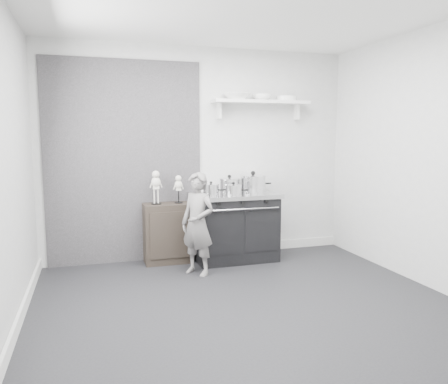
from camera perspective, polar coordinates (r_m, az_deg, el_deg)
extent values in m
plane|color=black|center=(4.26, 2.97, -14.48)|extent=(4.00, 4.00, 0.00)
cube|color=silver|center=(5.68, -3.22, 5.01)|extent=(4.00, 0.02, 2.70)
cube|color=silver|center=(2.36, 18.39, 1.18)|extent=(4.00, 0.02, 2.70)
cube|color=silver|center=(3.77, -26.79, 2.97)|extent=(0.02, 3.60, 2.70)
cube|color=silver|center=(5.02, 25.11, 3.99)|extent=(0.02, 3.60, 2.70)
cube|color=silver|center=(4.11, 3.24, 23.10)|extent=(4.00, 3.60, 0.02)
cube|color=black|center=(5.52, -12.81, 3.73)|extent=(1.90, 0.02, 2.50)
cube|color=silver|center=(6.17, 6.03, -6.95)|extent=(2.00, 0.03, 0.12)
cube|color=silver|center=(4.06, -25.39, -15.47)|extent=(0.03, 3.60, 0.12)
cube|color=silver|center=(5.82, 4.88, 11.66)|extent=(1.30, 0.26, 0.04)
cube|color=silver|center=(5.69, -0.63, 10.56)|extent=(0.03, 0.12, 0.20)
cube|color=silver|center=(6.10, 9.49, 10.26)|extent=(0.03, 0.12, 0.20)
cube|color=black|center=(5.60, 1.41, -4.77)|extent=(1.01, 0.61, 0.81)
cube|color=silver|center=(5.53, 1.43, -0.41)|extent=(1.07, 0.65, 0.05)
cube|color=black|center=(5.24, -0.05, -5.39)|extent=(0.43, 0.02, 0.53)
cube|color=black|center=(5.40, 4.90, -5.04)|extent=(0.43, 0.02, 0.53)
cylinder|color=silver|center=(5.24, 2.59, -2.26)|extent=(0.91, 0.02, 0.02)
cylinder|color=black|center=(5.14, -0.65, -1.51)|extent=(0.04, 0.03, 0.04)
cylinder|color=black|center=(5.24, 2.54, -1.36)|extent=(0.04, 0.03, 0.04)
cylinder|color=black|center=(5.35, 5.61, -1.21)|extent=(0.04, 0.03, 0.04)
cube|color=black|center=(5.53, -7.41, -5.33)|extent=(0.57, 0.33, 0.75)
imported|color=slate|center=(4.98, -3.45, -4.18)|extent=(0.49, 0.51, 1.18)
cylinder|color=silver|center=(5.32, -1.71, 0.23)|extent=(0.19, 0.19, 0.12)
cylinder|color=silver|center=(5.31, -1.71, 0.97)|extent=(0.19, 0.19, 0.01)
sphere|color=black|center=(5.31, -1.71, 1.24)|extent=(0.03, 0.03, 0.03)
cylinder|color=black|center=(5.35, -0.32, 0.28)|extent=(0.10, 0.02, 0.02)
cylinder|color=silver|center=(5.63, 0.71, 0.83)|extent=(0.26, 0.26, 0.16)
cylinder|color=silver|center=(5.62, 0.71, 1.73)|extent=(0.27, 0.27, 0.02)
sphere|color=black|center=(5.62, 0.71, 2.04)|extent=(0.05, 0.05, 0.05)
cylinder|color=black|center=(5.68, 2.35, 0.89)|extent=(0.10, 0.02, 0.02)
cylinder|color=silver|center=(5.72, 3.80, 1.07)|extent=(0.33, 0.33, 0.19)
cylinder|color=silver|center=(5.71, 3.81, 2.11)|extent=(0.34, 0.34, 0.02)
sphere|color=black|center=(5.70, 3.81, 2.48)|extent=(0.06, 0.06, 0.06)
cylinder|color=black|center=(5.79, 5.69, 1.13)|extent=(0.10, 0.02, 0.02)
cylinder|color=silver|center=(5.33, 1.24, 0.19)|extent=(0.20, 0.20, 0.11)
cylinder|color=silver|center=(5.32, 1.24, 0.88)|extent=(0.21, 0.21, 0.01)
sphere|color=black|center=(5.32, 1.24, 1.16)|extent=(0.04, 0.04, 0.04)
cylinder|color=black|center=(5.38, 2.67, 0.25)|extent=(0.10, 0.02, 0.02)
imported|color=white|center=(5.70, 1.66, 12.38)|extent=(0.33, 0.33, 0.08)
imported|color=white|center=(5.82, 4.97, 12.22)|extent=(0.24, 0.24, 0.08)
cylinder|color=white|center=(5.97, 8.19, 11.98)|extent=(0.26, 0.26, 0.06)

